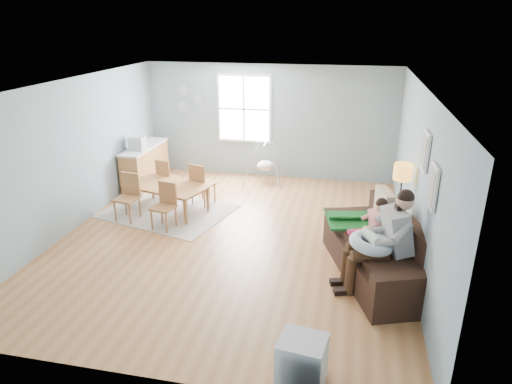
% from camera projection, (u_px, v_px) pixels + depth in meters
% --- Properties ---
extents(room, '(8.40, 9.40, 3.90)m').
position_uv_depth(room, '(231.00, 102.00, 7.32)').
color(room, '#A36739').
extents(window, '(1.32, 0.08, 1.62)m').
position_uv_depth(window, '(244.00, 109.00, 10.87)').
color(window, white).
rests_on(window, room).
extents(pictures, '(0.05, 1.34, 0.74)m').
position_uv_depth(pictures, '(429.00, 168.00, 5.99)').
color(pictures, white).
rests_on(pictures, room).
extents(wall_plates, '(0.67, 0.02, 0.66)m').
position_uv_depth(wall_plates, '(188.00, 99.00, 11.09)').
color(wall_plates, '#91A7AE').
rests_on(wall_plates, room).
extents(sofa, '(1.72, 2.54, 0.95)m').
position_uv_depth(sofa, '(381.00, 255.00, 6.88)').
color(sofa, black).
rests_on(sofa, room).
extents(green_throw, '(1.21, 1.05, 0.04)m').
position_uv_depth(green_throw, '(359.00, 219.00, 7.50)').
color(green_throw, '#145B20').
rests_on(green_throw, sofa).
extents(beige_pillow, '(0.30, 0.58, 0.56)m').
position_uv_depth(beige_pillow, '(384.00, 207.00, 7.29)').
color(beige_pillow, tan).
rests_on(beige_pillow, sofa).
extents(father, '(1.14, 0.71, 1.53)m').
position_uv_depth(father, '(384.00, 237.00, 6.38)').
color(father, gray).
rests_on(father, sofa).
extents(nursing_pillow, '(0.75, 0.73, 0.25)m').
position_uv_depth(nursing_pillow, '(371.00, 243.00, 6.39)').
color(nursing_pillow, silver).
rests_on(nursing_pillow, father).
extents(infant, '(0.29, 0.42, 0.16)m').
position_uv_depth(infant, '(371.00, 236.00, 6.39)').
color(infant, silver).
rests_on(infant, nursing_pillow).
extents(toddler, '(0.63, 0.44, 0.93)m').
position_uv_depth(toddler, '(373.00, 222.00, 6.91)').
color(toddler, silver).
rests_on(toddler, sofa).
extents(floor_lamp, '(0.30, 0.30, 1.50)m').
position_uv_depth(floor_lamp, '(402.00, 179.00, 7.40)').
color(floor_lamp, black).
rests_on(floor_lamp, room).
extents(storage_cube, '(0.55, 0.50, 0.55)m').
position_uv_depth(storage_cube, '(301.00, 361.00, 4.86)').
color(storage_cube, silver).
rests_on(storage_cube, room).
extents(rug, '(2.80, 2.39, 0.01)m').
position_uv_depth(rug, '(168.00, 211.00, 9.28)').
color(rug, '#A59F97').
rests_on(rug, room).
extents(dining_table, '(1.80, 1.33, 0.56)m').
position_uv_depth(dining_table, '(167.00, 198.00, 9.18)').
color(dining_table, '#9A5732').
rests_on(dining_table, rug).
extents(chair_sw, '(0.47, 0.47, 0.91)m').
position_uv_depth(chair_sw, '(129.00, 194.00, 8.78)').
color(chair_sw, '#955F33').
rests_on(chair_sw, rug).
extents(chair_se, '(0.46, 0.46, 0.87)m').
position_uv_depth(chair_se, '(165.00, 203.00, 8.43)').
color(chair_se, '#955F33').
rests_on(chair_se, rug).
extents(chair_nw, '(0.51, 0.51, 0.88)m').
position_uv_depth(chair_nw, '(167.00, 177.00, 9.79)').
color(chair_nw, '#955F33').
rests_on(chair_nw, rug).
extents(chair_ne, '(0.53, 0.53, 0.91)m').
position_uv_depth(chair_ne, '(200.00, 182.00, 9.41)').
color(chair_ne, '#955F33').
rests_on(chair_ne, rug).
extents(counter, '(0.52, 1.67, 0.93)m').
position_uv_depth(counter, '(145.00, 165.00, 10.62)').
color(counter, '#9A5732').
rests_on(counter, room).
extents(monitor, '(0.33, 0.31, 0.30)m').
position_uv_depth(monitor, '(137.00, 143.00, 10.10)').
color(monitor, '#AAAAAF').
rests_on(monitor, counter).
extents(baby_swing, '(0.93, 0.95, 0.95)m').
position_uv_depth(baby_swing, '(265.00, 165.00, 10.78)').
color(baby_swing, '#AAAAAF').
rests_on(baby_swing, room).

